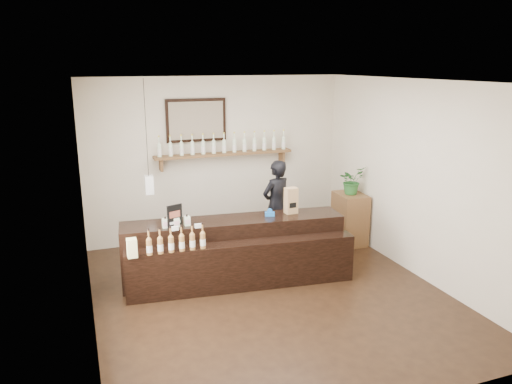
{
  "coord_description": "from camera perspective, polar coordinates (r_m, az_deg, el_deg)",
  "views": [
    {
      "loc": [
        -2.29,
        -5.7,
        3.02
      ],
      "look_at": [
        0.06,
        0.7,
        1.24
      ],
      "focal_mm": 35.0,
      "sensor_mm": 36.0,
      "label": 1
    }
  ],
  "objects": [
    {
      "name": "ground",
      "position": [
        6.85,
        1.55,
        -11.54
      ],
      "size": [
        5.0,
        5.0,
        0.0
      ],
      "primitive_type": "plane",
      "color": "black",
      "rests_on": "ground"
    },
    {
      "name": "room_shell",
      "position": [
        6.29,
        1.65,
        2.53
      ],
      "size": [
        5.0,
        5.0,
        5.0
      ],
      "color": "beige",
      "rests_on": "ground"
    },
    {
      "name": "back_wall_decor",
      "position": [
        8.45,
        -5.28,
        5.95
      ],
      "size": [
        2.66,
        0.96,
        1.69
      ],
      "color": "brown",
      "rests_on": "ground"
    },
    {
      "name": "counter",
      "position": [
        7.1,
        -2.33,
        -6.94
      ],
      "size": [
        3.17,
        1.16,
        1.03
      ],
      "color": "black",
      "rests_on": "ground"
    },
    {
      "name": "promo_sign",
      "position": [
        6.74,
        -9.28,
        -2.73
      ],
      "size": [
        0.22,
        0.09,
        0.31
      ],
      "color": "black",
      "rests_on": "counter"
    },
    {
      "name": "paper_bag",
      "position": [
        7.27,
        4.02,
        -0.98
      ],
      "size": [
        0.18,
        0.14,
        0.38
      ],
      "color": "#A57B4F",
      "rests_on": "counter"
    },
    {
      "name": "tape_dispenser",
      "position": [
        7.16,
        1.58,
        -2.44
      ],
      "size": [
        0.15,
        0.09,
        0.11
      ],
      "color": "blue",
      "rests_on": "counter"
    },
    {
      "name": "side_cabinet",
      "position": [
        8.64,
        10.66,
        -3.02
      ],
      "size": [
        0.47,
        0.63,
        0.88
      ],
      "color": "brown",
      "rests_on": "ground"
    },
    {
      "name": "potted_plant",
      "position": [
        8.47,
        10.87,
        1.3
      ],
      "size": [
        0.51,
        0.48,
        0.46
      ],
      "primitive_type": "imported",
      "rotation": [
        0.0,
        0.0,
        0.35
      ],
      "color": "#276228",
      "rests_on": "side_cabinet"
    },
    {
      "name": "shopkeeper",
      "position": [
        8.15,
        2.33,
        -0.84
      ],
      "size": [
        0.71,
        0.58,
        1.69
      ],
      "primitive_type": "imported",
      "rotation": [
        0.0,
        0.0,
        3.47
      ],
      "color": "black",
      "rests_on": "ground"
    }
  ]
}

